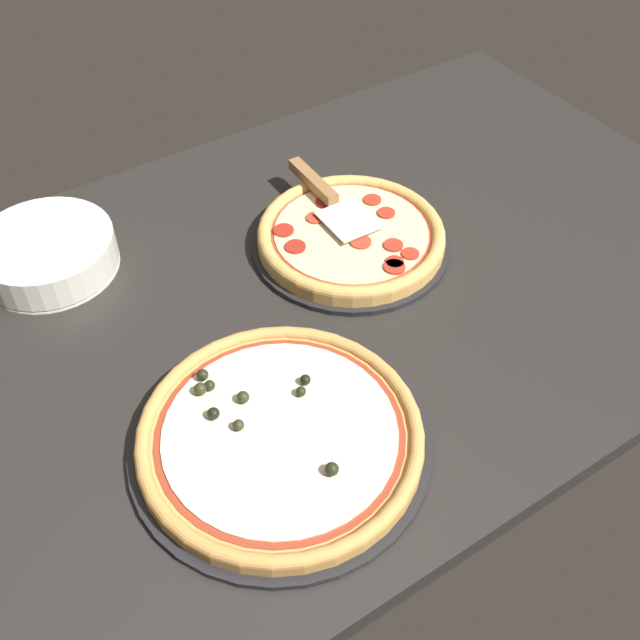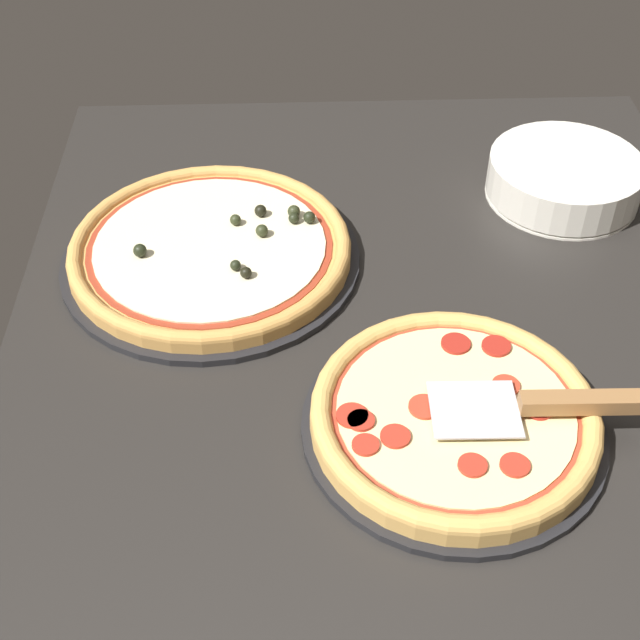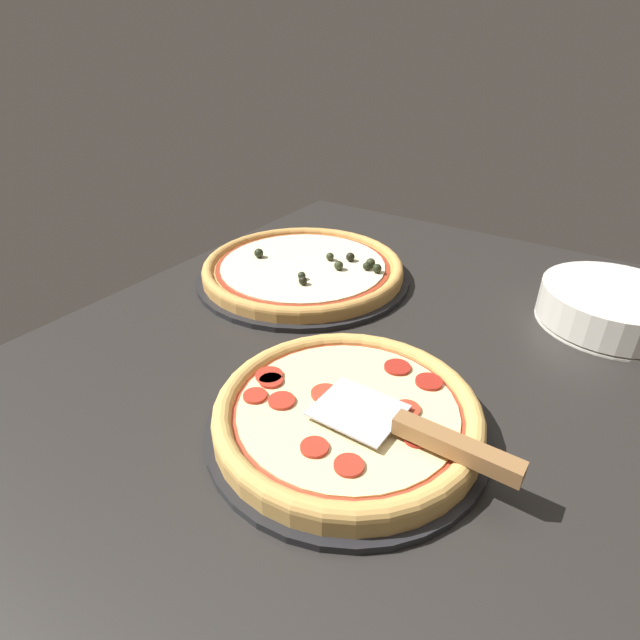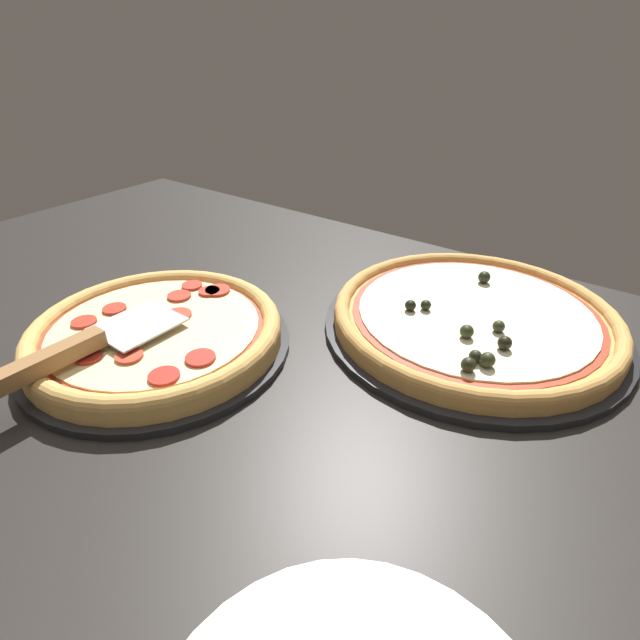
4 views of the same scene
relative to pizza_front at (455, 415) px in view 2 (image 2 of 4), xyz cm
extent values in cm
cube|color=black|center=(4.05, 5.81, -4.44)|extent=(144.17, 97.76, 3.60)
cylinder|color=black|center=(0.00, -0.01, -2.14)|extent=(34.69, 34.69, 1.00)
cylinder|color=tan|center=(0.00, -0.01, -0.61)|extent=(32.61, 32.61, 2.05)
torus|color=tan|center=(0.00, -0.01, 0.41)|extent=(32.61, 32.61, 2.39)
cylinder|color=#A33823|center=(0.00, -0.01, 0.49)|extent=(28.35, 28.35, 0.15)
cylinder|color=beige|center=(0.00, -0.01, 0.61)|extent=(26.74, 26.74, 0.40)
cylinder|color=#AD2D1E|center=(-1.33, 10.68, 1.01)|extent=(3.07, 3.07, 0.40)
cylinder|color=maroon|center=(-0.44, -9.22, 1.01)|extent=(3.09, 3.09, 0.40)
cylinder|color=#AD2D1E|center=(-0.57, 11.61, 1.01)|extent=(3.61, 3.61, 0.40)
cylinder|color=#B73823|center=(3.33, -6.26, 1.01)|extent=(3.23, 3.23, 0.40)
cylinder|color=maroon|center=(10.37, -1.56, 1.01)|extent=(3.56, 3.56, 0.40)
cylinder|color=#AD2D1E|center=(-7.94, -0.58, 1.01)|extent=(3.15, 3.15, 0.40)
cylinder|color=#B73823|center=(0.41, 3.44, 1.01)|extent=(3.64, 3.64, 0.40)
cylinder|color=#AD2D1E|center=(-8.10, -5.02, 1.01)|extent=(3.23, 3.23, 0.40)
cylinder|color=maroon|center=(-0.45, -4.19, 1.01)|extent=(2.89, 2.89, 0.40)
cylinder|color=#AD2D1E|center=(-4.78, 10.44, 1.01)|extent=(3.00, 3.00, 0.40)
cylinder|color=maroon|center=(9.76, -6.35, 1.01)|extent=(3.51, 3.51, 0.40)
cylinder|color=#AD2D1E|center=(-3.72, 7.13, 1.01)|extent=(3.33, 3.33, 0.40)
cylinder|color=black|center=(31.77, 29.12, -2.14)|extent=(41.43, 41.43, 1.00)
cylinder|color=#C68E47|center=(31.77, 29.12, -0.79)|extent=(38.94, 38.94, 1.69)
torus|color=#C68E47|center=(31.77, 29.12, 0.05)|extent=(38.94, 38.94, 2.08)
cylinder|color=maroon|center=(31.77, 29.12, 0.13)|extent=(33.85, 33.85, 0.15)
cylinder|color=beige|center=(31.77, 29.12, 0.25)|extent=(31.93, 31.93, 0.40)
sphere|color=black|center=(26.09, 25.35, 1.19)|extent=(1.47, 1.47, 1.47)
sphere|color=black|center=(36.25, 15.29, 1.31)|extent=(1.72, 1.72, 1.72)
sphere|color=#282D19|center=(36.16, 25.68, 1.24)|extent=(1.57, 1.57, 1.57)
sphere|color=black|center=(38.10, 22.19, 1.32)|extent=(1.73, 1.73, 1.73)
sphere|color=#282D19|center=(37.69, 17.44, 1.36)|extent=(1.81, 1.81, 1.81)
sphere|color=black|center=(36.24, 17.48, 1.22)|extent=(1.53, 1.53, 1.53)
sphere|color=black|center=(24.46, 23.93, 1.23)|extent=(1.54, 1.54, 1.54)
sphere|color=#282D19|center=(33.37, 21.94, 1.33)|extent=(1.76, 1.76, 1.76)
sphere|color=black|center=(29.51, 38.28, 1.37)|extent=(1.84, 1.84, 1.84)
cube|color=#B7B7BC|center=(-0.79, -1.87, 1.73)|extent=(8.56, 9.93, 0.24)
cube|color=olive|center=(-1.01, -13.73, 2.61)|extent=(2.47, 14.00, 2.00)
cylinder|color=silver|center=(45.86, -23.36, -2.29)|extent=(22.94, 22.94, 0.70)
cylinder|color=silver|center=(45.86, -23.36, -1.59)|extent=(22.94, 22.94, 0.70)
cylinder|color=silver|center=(45.86, -23.36, -0.89)|extent=(22.94, 22.94, 0.70)
cylinder|color=silver|center=(45.86, -23.36, -0.19)|extent=(22.94, 22.94, 0.70)
cylinder|color=silver|center=(45.86, -23.36, 0.51)|extent=(22.94, 22.94, 0.70)
cylinder|color=silver|center=(45.86, -23.36, 1.21)|extent=(22.94, 22.94, 0.70)
cylinder|color=silver|center=(45.86, -23.36, 1.91)|extent=(22.94, 22.94, 0.70)
cylinder|color=silver|center=(45.86, -23.36, 2.61)|extent=(22.94, 22.94, 0.70)
cylinder|color=silver|center=(45.86, -23.36, 3.31)|extent=(22.94, 22.94, 0.70)
camera|label=1|loc=(59.29, 81.30, 83.08)|focal=42.00mm
camera|label=2|loc=(-65.69, 17.62, 75.41)|focal=50.00mm
camera|label=3|loc=(-40.49, -22.97, 40.44)|focal=28.00mm
camera|label=4|loc=(49.87, -31.72, 34.71)|focal=28.00mm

